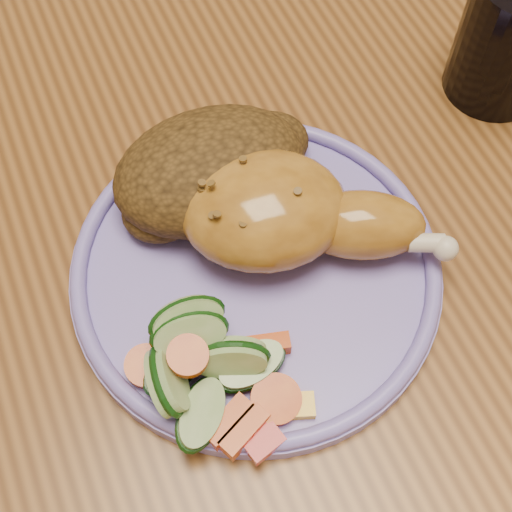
{
  "coord_description": "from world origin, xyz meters",
  "views": [
    {
      "loc": [
        -0.15,
        -0.27,
        1.15
      ],
      "look_at": [
        -0.07,
        -0.09,
        0.78
      ],
      "focal_mm": 50.0,
      "sensor_mm": 36.0,
      "label": 1
    }
  ],
  "objects": [
    {
      "name": "drinking_glass",
      "position": [
        0.15,
        -0.01,
        0.8
      ],
      "size": [
        0.07,
        0.07,
        0.1
      ],
      "primitive_type": "cylinder",
      "color": "black",
      "rests_on": "dining_table"
    },
    {
      "name": "vegetable_pile",
      "position": [
        -0.13,
        -0.14,
        0.78
      ],
      "size": [
        0.09,
        0.1,
        0.05
      ],
      "color": "#A50A05",
      "rests_on": "plate"
    },
    {
      "name": "plate_rim",
      "position": [
        -0.07,
        -0.09,
        0.77
      ],
      "size": [
        0.23,
        0.23,
        0.01
      ],
      "primitive_type": "torus",
      "color": "#7A6BC6",
      "rests_on": "plate"
    },
    {
      "name": "chicken_leg",
      "position": [
        -0.05,
        -0.07,
        0.79
      ],
      "size": [
        0.16,
        0.13,
        0.05
      ],
      "color": "#B07625",
      "rests_on": "plate"
    },
    {
      "name": "rice_pilaf",
      "position": [
        -0.07,
        -0.02,
        0.78
      ],
      "size": [
        0.13,
        0.09,
        0.05
      ],
      "color": "#4B3212",
      "rests_on": "plate"
    },
    {
      "name": "dining_table",
      "position": [
        0.0,
        0.0,
        0.67
      ],
      "size": [
        0.9,
        1.4,
        0.75
      ],
      "color": "brown",
      "rests_on": "ground"
    },
    {
      "name": "ground",
      "position": [
        0.0,
        0.0,
        0.0
      ],
      "size": [
        4.0,
        4.0,
        0.0
      ],
      "primitive_type": "plane",
      "color": "#53331C",
      "rests_on": "ground"
    },
    {
      "name": "plate",
      "position": [
        -0.07,
        -0.09,
        0.76
      ],
      "size": [
        0.23,
        0.23,
        0.01
      ],
      "primitive_type": "cylinder",
      "color": "#7A6BC6",
      "rests_on": "dining_table"
    }
  ]
}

